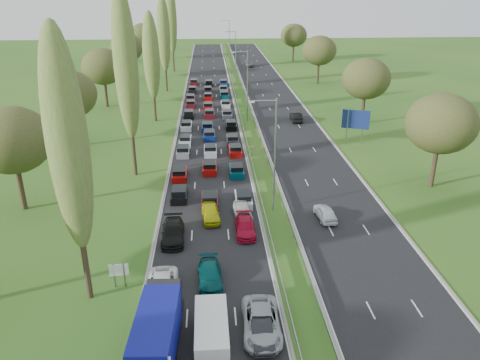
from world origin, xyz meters
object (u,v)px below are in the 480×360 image
object	(u,v)px
near_car_3	(173,232)
blue_lorry	(158,329)
white_van_rear	(212,331)
direction_sign	(356,121)
info_sign	(119,272)
near_car_2	(162,287)

from	to	relation	value
near_car_3	blue_lorry	size ratio (longest dim) A/B	0.60
white_van_rear	direction_sign	size ratio (longest dim) A/B	1.05
near_car_3	info_sign	size ratio (longest dim) A/B	2.48
near_car_2	blue_lorry	distance (m)	6.29
blue_lorry	direction_sign	world-z (taller)	direction_sign
blue_lorry	near_car_3	bearing A→B (deg)	93.53
near_car_3	info_sign	world-z (taller)	info_sign
info_sign	direction_sign	world-z (taller)	direction_sign
near_car_2	near_car_3	xyz separation A→B (m)	(0.25, 8.53, 0.04)
info_sign	near_car_3	bearing A→B (deg)	63.10
near_car_3	direction_sign	size ratio (longest dim) A/B	1.00
near_car_2	direction_sign	world-z (taller)	direction_sign
blue_lorry	info_sign	world-z (taller)	blue_lorry
near_car_2	info_sign	distance (m)	3.71
near_car_3	near_car_2	bearing A→B (deg)	-93.68
info_sign	direction_sign	distance (m)	44.61
direction_sign	info_sign	bearing A→B (deg)	-130.27
info_sign	direction_sign	xyz separation A→B (m)	(28.80, 34.00, 2.20)
direction_sign	near_car_3	bearing A→B (deg)	-133.21
blue_lorry	info_sign	size ratio (longest dim) A/B	4.15
blue_lorry	white_van_rear	size ratio (longest dim) A/B	1.59
near_car_2	near_car_3	world-z (taller)	near_car_3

